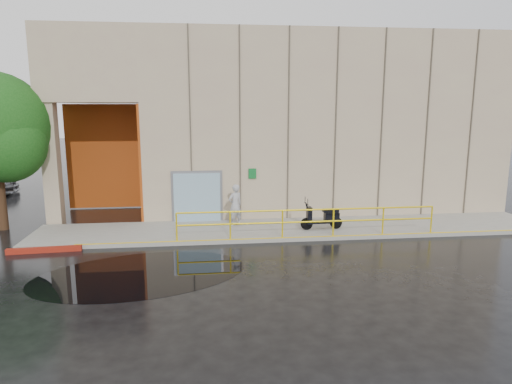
# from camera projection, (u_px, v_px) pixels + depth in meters

# --- Properties ---
(ground) EXTENTS (120.00, 120.00, 0.00)m
(ground) POSITION_uv_depth(u_px,v_px,m) (189.00, 276.00, 13.23)
(ground) COLOR black
(ground) RESTS_ON ground
(sidewalk) EXTENTS (20.00, 3.00, 0.15)m
(sidewalk) POSITION_uv_depth(u_px,v_px,m) (294.00, 229.00, 18.05)
(sidewalk) COLOR gray
(sidewalk) RESTS_ON ground
(building) EXTENTS (20.00, 10.17, 8.00)m
(building) POSITION_uv_depth(u_px,v_px,m) (292.00, 119.00, 23.73)
(building) COLOR tan
(building) RESTS_ON ground
(guardrail) EXTENTS (9.56, 0.06, 1.03)m
(guardrail) POSITION_uv_depth(u_px,v_px,m) (308.00, 222.00, 16.65)
(guardrail) COLOR #DABB0B
(guardrail) RESTS_ON sidewalk
(person) EXTENTS (0.73, 0.66, 1.68)m
(person) POSITION_uv_depth(u_px,v_px,m) (235.00, 205.00, 18.08)
(person) COLOR #A1A1A5
(person) RESTS_ON sidewalk
(scooter) EXTENTS (1.65, 0.56, 1.27)m
(scooter) POSITION_uv_depth(u_px,v_px,m) (322.00, 211.00, 17.59)
(scooter) COLOR black
(scooter) RESTS_ON sidewalk
(red_curb) EXTENTS (2.41, 0.35, 0.18)m
(red_curb) POSITION_uv_depth(u_px,v_px,m) (44.00, 250.00, 15.37)
(red_curb) COLOR maroon
(red_curb) RESTS_ON ground
(puddle) EXTENTS (6.95, 5.15, 0.01)m
(puddle) POSITION_uv_depth(u_px,v_px,m) (141.00, 274.00, 13.40)
(puddle) COLOR black
(puddle) RESTS_ON ground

